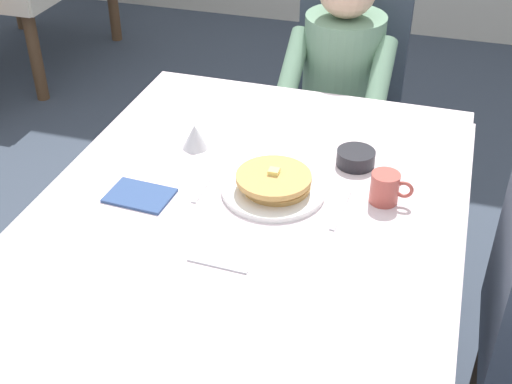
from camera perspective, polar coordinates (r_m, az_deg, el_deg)
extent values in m
cube|color=silver|center=(1.77, -1.10, -2.35)|extent=(1.10, 1.50, 0.04)
cube|color=silver|center=(2.44, 4.42, 5.79)|extent=(1.10, 0.01, 0.18)
cube|color=silver|center=(2.04, -16.08, -1.99)|extent=(0.01, 1.50, 0.18)
cube|color=silver|center=(1.78, 16.38, -8.23)|extent=(0.01, 1.50, 0.18)
cylinder|color=brown|center=(2.63, -6.27, 1.38)|extent=(0.07, 0.07, 0.70)
cylinder|color=brown|center=(2.47, 14.35, -2.15)|extent=(0.07, 0.07, 0.70)
cube|color=#384251|center=(2.79, 6.93, 5.22)|extent=(0.44, 0.44, 0.05)
cube|color=#384251|center=(2.86, 8.10, 11.73)|extent=(0.44, 0.06, 0.48)
cylinder|color=#2D2319|center=(2.74, 9.55, -1.23)|extent=(0.04, 0.04, 0.40)
cylinder|color=#2D2319|center=(2.79, 2.27, 0.02)|extent=(0.04, 0.04, 0.40)
cylinder|color=#2D2319|center=(3.04, 10.62, 2.57)|extent=(0.04, 0.04, 0.40)
cylinder|color=#2D2319|center=(3.09, 4.02, 3.64)|extent=(0.04, 0.04, 0.40)
cylinder|color=gray|center=(2.66, 7.22, 9.81)|extent=(0.30, 0.30, 0.46)
cylinder|color=gray|center=(2.49, 10.38, 9.46)|extent=(0.08, 0.29, 0.23)
cylinder|color=gray|center=(2.54, 3.12, 10.49)|extent=(0.08, 0.29, 0.23)
cylinder|color=#383D51|center=(2.72, 7.47, -0.68)|extent=(0.10, 0.10, 0.45)
cylinder|color=#383D51|center=(2.74, 4.19, -0.12)|extent=(0.10, 0.10, 0.45)
cube|color=#384251|center=(1.74, 20.53, -6.86)|extent=(0.06, 0.44, 0.48)
cylinder|color=#2D2319|center=(2.21, 18.44, -13.57)|extent=(0.04, 0.04, 0.40)
cylinder|color=white|center=(1.83, 1.49, 0.17)|extent=(0.28, 0.28, 0.02)
cylinder|color=tan|center=(1.82, 1.74, 0.60)|extent=(0.18, 0.18, 0.02)
cylinder|color=tan|center=(1.82, 1.38, 1.10)|extent=(0.17, 0.17, 0.01)
cylinder|color=tan|center=(1.80, 1.50, 1.22)|extent=(0.20, 0.20, 0.02)
cube|color=#F4E072|center=(1.80, 1.51, 1.74)|extent=(0.03, 0.03, 0.01)
cylinder|color=#B24C42|center=(1.81, 10.73, 0.34)|extent=(0.08, 0.08, 0.08)
torus|color=#B24C42|center=(1.80, 12.30, 0.19)|extent=(0.05, 0.01, 0.05)
cylinder|color=black|center=(1.96, 8.36, 2.85)|extent=(0.11, 0.11, 0.04)
cone|color=silver|center=(2.02, -5.14, 4.66)|extent=(0.08, 0.08, 0.07)
cube|color=silver|center=(1.87, -4.30, 0.66)|extent=(0.02, 0.18, 0.00)
cube|color=silver|center=(1.79, 7.19, -1.33)|extent=(0.02, 0.20, 0.00)
cube|color=silver|center=(1.59, -3.26, -6.14)|extent=(0.15, 0.02, 0.00)
cube|color=#334C7F|center=(1.84, -9.72, -0.29)|extent=(0.18, 0.13, 0.01)
cylinder|color=brown|center=(4.02, -18.23, 11.94)|extent=(0.07, 0.07, 0.70)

